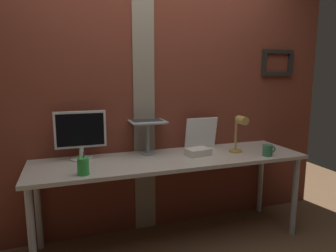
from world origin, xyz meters
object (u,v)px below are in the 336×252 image
(monitor, at_px, (81,132))
(whiteboard_panel, at_px, (201,133))
(coffee_mug, at_px, (268,150))
(laptop, at_px, (146,115))
(desk_lamp, at_px, (239,130))
(pen_cup, at_px, (83,166))

(monitor, height_order, whiteboard_panel, monitor)
(coffee_mug, bearing_deg, laptop, 153.88)
(monitor, bearing_deg, laptop, 6.84)
(desk_lamp, xyz_separation_m, pen_cup, (-1.32, -0.15, -0.14))
(whiteboard_panel, distance_m, coffee_mug, 0.61)
(laptop, bearing_deg, monitor, -173.16)
(laptop, distance_m, whiteboard_panel, 0.55)
(desk_lamp, relative_size, pen_cup, 2.01)
(laptop, bearing_deg, whiteboard_panel, -4.18)
(whiteboard_panel, height_order, coffee_mug, whiteboard_panel)
(pen_cup, height_order, coffee_mug, pen_cup)
(monitor, xyz_separation_m, coffee_mug, (1.50, -0.39, -0.18))
(whiteboard_panel, height_order, pen_cup, whiteboard_panel)
(whiteboard_panel, bearing_deg, laptop, 175.82)
(monitor, bearing_deg, coffee_mug, -14.78)
(monitor, height_order, coffee_mug, monitor)
(desk_lamp, height_order, coffee_mug, desk_lamp)
(monitor, distance_m, pen_cup, 0.43)
(desk_lamp, bearing_deg, laptop, 157.79)
(desk_lamp, bearing_deg, pen_cup, -173.35)
(monitor, bearing_deg, pen_cup, -91.37)
(whiteboard_panel, xyz_separation_m, pen_cup, (-1.08, -0.42, -0.08))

